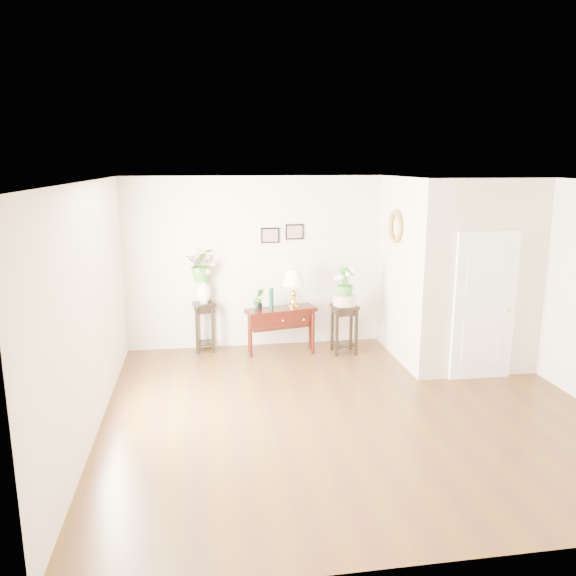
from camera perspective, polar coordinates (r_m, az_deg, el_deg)
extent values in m
cube|color=#502E1C|center=(7.16, 6.36, -12.23)|extent=(6.00, 5.50, 0.02)
cube|color=white|center=(6.50, 6.96, 10.78)|extent=(6.00, 5.50, 0.02)
cube|color=silver|center=(9.32, 2.16, 2.71)|extent=(6.00, 0.02, 2.80)
cube|color=silver|center=(4.24, 16.69, -10.07)|extent=(6.00, 0.02, 2.80)
cube|color=silver|center=(6.58, -19.46, -2.18)|extent=(0.02, 5.50, 2.80)
cube|color=silver|center=(9.05, 16.54, 1.91)|extent=(1.80, 1.95, 2.80)
cube|color=white|center=(8.25, 19.33, -1.77)|extent=(0.90, 0.05, 2.10)
cube|color=black|center=(9.13, -1.81, 5.37)|extent=(0.30, 0.02, 0.25)
cube|color=black|center=(9.18, 0.67, 5.73)|extent=(0.30, 0.02, 0.25)
torus|color=#AD8A34|center=(8.72, 10.83, 6.13)|extent=(0.07, 0.51, 0.51)
cube|color=#360D06|center=(9.00, -0.72, -4.37)|extent=(1.17, 0.60, 0.74)
cube|color=#E3C755|center=(8.85, 0.56, 0.17)|extent=(0.38, 0.38, 0.63)
cylinder|color=#093C1E|center=(8.84, -1.70, -1.05)|extent=(0.09, 0.09, 0.33)
imported|color=#368026|center=(8.82, -3.03, -1.15)|extent=(0.19, 0.16, 0.32)
cube|color=black|center=(9.20, -8.45, -3.93)|extent=(0.39, 0.39, 0.81)
imported|color=#368026|center=(8.96, -8.67, 2.68)|extent=(0.58, 0.54, 0.54)
cube|color=black|center=(9.06, 5.72, -4.15)|extent=(0.43, 0.43, 0.79)
cylinder|color=beige|center=(8.93, 5.78, -1.22)|extent=(0.43, 0.43, 0.16)
imported|color=#368026|center=(8.87, 5.82, 0.54)|extent=(0.27, 0.27, 0.48)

